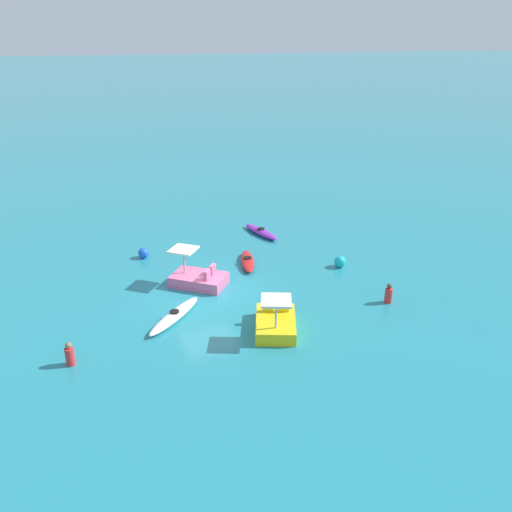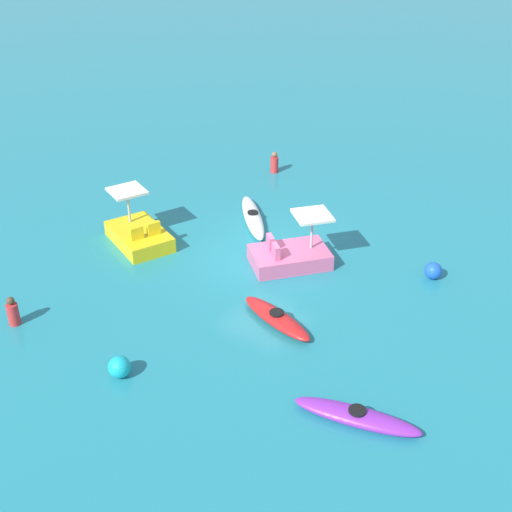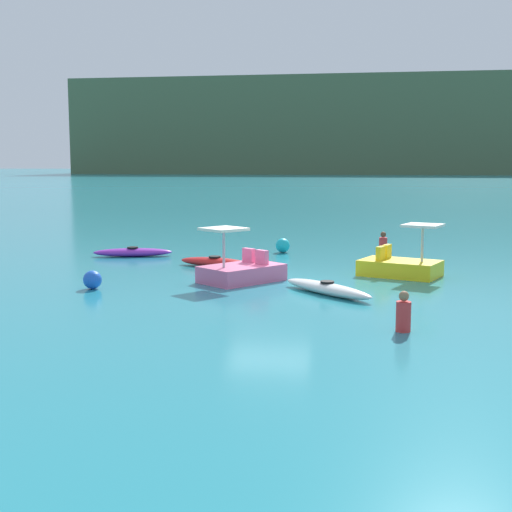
% 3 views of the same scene
% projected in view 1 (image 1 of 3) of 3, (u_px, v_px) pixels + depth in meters
% --- Properties ---
extents(ground_plane, '(600.00, 600.00, 0.00)m').
position_uv_depth(ground_plane, '(207.00, 292.00, 22.83)').
color(ground_plane, teal).
extents(kayak_white, '(2.79, 2.81, 0.37)m').
position_uv_depth(kayak_white, '(175.00, 316.00, 20.60)').
color(kayak_white, white).
rests_on(kayak_white, ground_plane).
extents(kayak_purple, '(3.05, 1.33, 0.37)m').
position_uv_depth(kayak_purple, '(261.00, 232.00, 29.38)').
color(kayak_purple, purple).
rests_on(kayak_purple, ground_plane).
extents(kayak_red, '(2.70, 1.31, 0.37)m').
position_uv_depth(kayak_red, '(247.00, 261.00, 25.57)').
color(kayak_red, red).
rests_on(kayak_red, ground_plane).
extents(pedal_boat_yellow, '(2.79, 2.29, 1.68)m').
position_uv_depth(pedal_boat_yellow, '(276.00, 322.00, 19.79)').
color(pedal_boat_yellow, yellow).
rests_on(pedal_boat_yellow, ground_plane).
extents(pedal_boat_pink, '(2.68, 2.81, 1.68)m').
position_uv_depth(pedal_boat_pink, '(199.00, 278.00, 23.37)').
color(pedal_boat_pink, pink).
rests_on(pedal_boat_pink, ground_plane).
extents(buoy_cyan, '(0.57, 0.57, 0.57)m').
position_uv_depth(buoy_cyan, '(340.00, 262.00, 25.20)').
color(buoy_cyan, '#19B7C6').
rests_on(buoy_cyan, ground_plane).
extents(buoy_blue, '(0.53, 0.53, 0.53)m').
position_uv_depth(buoy_blue, '(143.00, 253.00, 26.25)').
color(buoy_blue, blue).
rests_on(buoy_blue, ground_plane).
extents(person_near_shore, '(0.41, 0.41, 0.88)m').
position_uv_depth(person_near_shore, '(389.00, 294.00, 21.81)').
color(person_near_shore, red).
rests_on(person_near_shore, ground_plane).
extents(person_by_kayaks, '(0.34, 0.34, 0.88)m').
position_uv_depth(person_by_kayaks, '(70.00, 355.00, 17.67)').
color(person_by_kayaks, red).
rests_on(person_by_kayaks, ground_plane).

